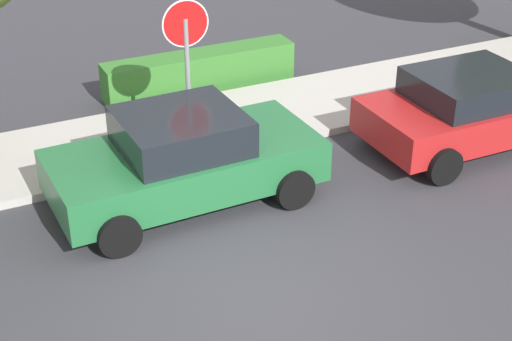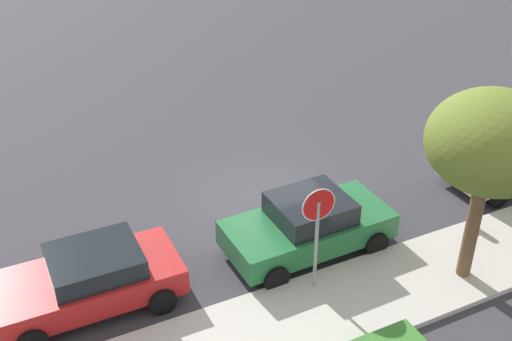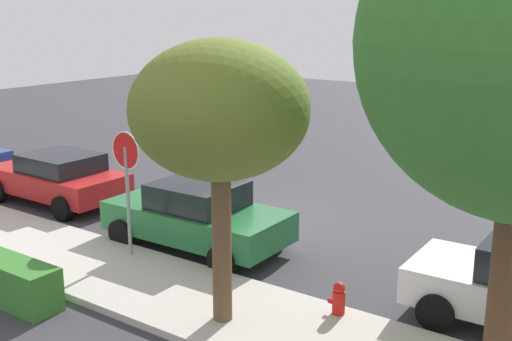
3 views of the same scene
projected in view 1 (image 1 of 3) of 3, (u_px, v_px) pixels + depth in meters
ground_plane at (247, 289)px, 10.46m from camera, size 60.00×60.00×0.00m
sidewalk_curb at (135, 141)px, 14.14m from camera, size 32.00×2.50×0.14m
stop_sign at (187, 51)px, 12.89m from camera, size 0.80×0.08×2.80m
parked_car_green at (184, 158)px, 12.09m from camera, size 4.20×2.17×1.51m
parked_car_red at (475, 107)px, 13.84m from camera, size 4.11×2.12×1.40m
front_yard_hedge at (200, 71)px, 16.21m from camera, size 4.06×0.67×0.80m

